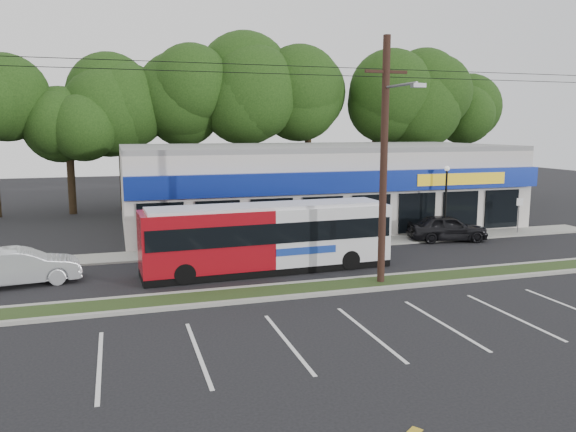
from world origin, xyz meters
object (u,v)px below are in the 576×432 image
(metrobus, at_px, (268,236))
(pedestrian_a, at_px, (341,232))
(car_silver, at_px, (21,267))
(utility_pole, at_px, (381,153))
(car_dark, at_px, (447,228))
(sign_post, at_px, (519,209))
(pedestrian_b, at_px, (357,236))
(lamp_post, at_px, (446,193))

(metrobus, relative_size, pedestrian_a, 7.04)
(car_silver, bearing_deg, utility_pole, -114.68)
(metrobus, xyz_separation_m, car_silver, (-10.34, 0.78, -0.85))
(car_dark, bearing_deg, metrobus, 118.92)
(sign_post, distance_m, pedestrian_b, 11.69)
(car_dark, bearing_deg, pedestrian_a, 98.10)
(lamp_post, relative_size, car_silver, 0.92)
(car_silver, distance_m, pedestrian_a, 15.90)
(utility_pole, bearing_deg, car_dark, 42.26)
(utility_pole, distance_m, sign_post, 15.71)
(car_silver, bearing_deg, lamp_post, -88.48)
(metrobus, xyz_separation_m, pedestrian_b, (5.37, 2.24, -0.71))
(lamp_post, distance_m, metrobus, 12.69)
(utility_pole, bearing_deg, pedestrian_b, 74.22)
(lamp_post, bearing_deg, metrobus, -160.12)
(metrobus, xyz_separation_m, pedestrian_a, (5.24, 4.00, -0.80))
(pedestrian_b, bearing_deg, car_dark, -136.96)
(metrobus, bearing_deg, pedestrian_b, 20.39)
(metrobus, bearing_deg, lamp_post, 17.62)
(pedestrian_a, bearing_deg, sign_post, 155.69)
(utility_pole, height_order, pedestrian_a, utility_pole)
(lamp_post, height_order, car_dark, lamp_post)
(utility_pole, height_order, car_silver, utility_pole)
(metrobus, xyz_separation_m, car_dark, (11.61, 3.60, -0.84))
(lamp_post, distance_m, pedestrian_b, 7.07)
(sign_post, relative_size, metrobus, 0.20)
(car_silver, relative_size, pedestrian_b, 2.58)
(utility_pole, bearing_deg, lamp_post, 43.95)
(sign_post, xyz_separation_m, pedestrian_b, (-11.53, -1.84, -0.66))
(utility_pole, distance_m, car_dark, 11.63)
(sign_post, bearing_deg, lamp_post, 177.42)
(sign_post, bearing_deg, pedestrian_b, -170.95)
(metrobus, height_order, car_silver, metrobus)
(car_silver, xyz_separation_m, pedestrian_a, (15.57, 3.22, 0.05))
(car_dark, xyz_separation_m, pedestrian_a, (-6.38, 0.40, 0.04))
(utility_pole, relative_size, lamp_post, 11.76)
(metrobus, height_order, pedestrian_a, metrobus)
(pedestrian_b, bearing_deg, pedestrian_a, -54.99)
(sign_post, bearing_deg, car_silver, -173.11)
(car_dark, xyz_separation_m, pedestrian_b, (-6.25, -1.36, 0.13))
(lamp_post, relative_size, sign_post, 1.91)
(lamp_post, xyz_separation_m, pedestrian_a, (-6.66, -0.30, -1.86))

